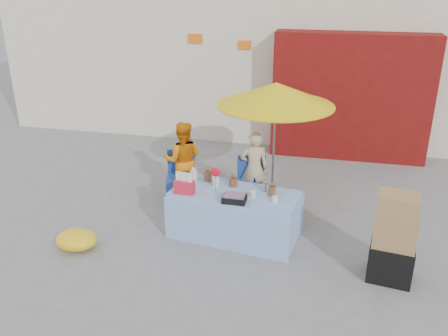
% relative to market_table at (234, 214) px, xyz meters
% --- Properties ---
extents(ground, '(80.00, 80.00, 0.00)m').
position_rel_market_table_xyz_m(ground, '(-0.54, -0.37, -0.37)').
color(ground, slate).
rests_on(ground, ground).
extents(market_table, '(1.99, 1.14, 1.14)m').
position_rel_market_table_xyz_m(market_table, '(0.00, 0.00, 0.00)').
color(market_table, '#9CCAF9').
rests_on(market_table, ground).
extents(chair_left, '(0.58, 0.57, 0.85)m').
position_rel_market_table_xyz_m(chair_left, '(-1.15, 1.01, -0.12)').
color(chair_left, navy).
rests_on(chair_left, ground).
extents(chair_right, '(0.58, 0.57, 0.85)m').
position_rel_market_table_xyz_m(chair_right, '(0.10, 1.01, -0.12)').
color(chair_right, navy).
rests_on(chair_right, ground).
extents(vendor_orange, '(0.77, 0.67, 1.38)m').
position_rel_market_table_xyz_m(vendor_orange, '(-1.15, 1.14, 0.31)').
color(vendor_orange, orange).
rests_on(vendor_orange, ground).
extents(vendor_beige, '(0.53, 0.41, 1.29)m').
position_rel_market_table_xyz_m(vendor_beige, '(0.10, 1.14, 0.27)').
color(vendor_beige, '#C7B58D').
rests_on(vendor_beige, ground).
extents(umbrella, '(1.90, 1.90, 2.09)m').
position_rel_market_table_xyz_m(umbrella, '(0.40, 1.29, 1.52)').
color(umbrella, gray).
rests_on(umbrella, ground).
extents(box_stack, '(0.61, 0.53, 1.22)m').
position_rel_market_table_xyz_m(box_stack, '(2.19, -0.61, 0.19)').
color(box_stack, black).
rests_on(box_stack, ground).
extents(tarp_bundle, '(0.67, 0.57, 0.28)m').
position_rel_market_table_xyz_m(tarp_bundle, '(-2.15, -0.86, -0.23)').
color(tarp_bundle, yellow).
rests_on(tarp_bundle, ground).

